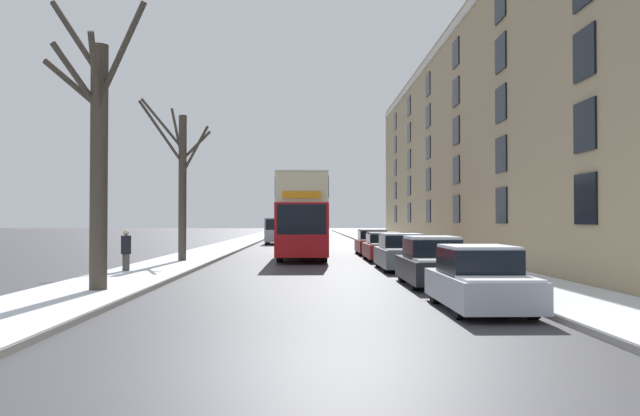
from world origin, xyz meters
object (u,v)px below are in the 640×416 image
object	(u,v)px
bare_tree_left_1	(181,179)
parked_car_0	(479,281)
parked_car_2	(402,253)
bare_tree_left_0	(97,151)
parked_car_4	(372,243)
pedestrian_left_sidewalk	(126,250)
parked_car_1	(432,263)
parked_car_3	(384,247)
double_decker_bus	(303,213)
oncoming_van	(277,230)

from	to	relation	value
bare_tree_left_1	parked_car_0	distance (m)	18.46
parked_car_2	bare_tree_left_0	bearing A→B (deg)	-138.05
parked_car_4	pedestrian_left_sidewalk	distance (m)	17.40
bare_tree_left_1	pedestrian_left_sidewalk	distance (m)	6.80
parked_car_1	parked_car_2	world-z (taller)	parked_car_1
parked_car_4	parked_car_3	bearing A→B (deg)	-90.00
parked_car_0	parked_car_2	xyz separation A→B (m)	(0.00, 11.47, 0.02)
parked_car_3	pedestrian_left_sidewalk	distance (m)	13.38
pedestrian_left_sidewalk	parked_car_3	bearing A→B (deg)	80.55
double_decker_bus	parked_car_2	xyz separation A→B (m)	(4.12, -7.91, -1.75)
oncoming_van	bare_tree_left_0	bearing A→B (deg)	-94.64
parked_car_1	parked_car_4	distance (m)	17.84
parked_car_2	parked_car_4	xyz separation A→B (m)	(0.00, 11.65, -0.00)
bare_tree_left_1	parked_car_3	bearing A→B (deg)	12.58
parked_car_1	pedestrian_left_sidewalk	size ratio (longest dim) A/B	2.43
bare_tree_left_1	parked_car_4	distance (m)	12.93
oncoming_van	parked_car_3	bearing A→B (deg)	-74.08
parked_car_0	pedestrian_left_sidewalk	xyz separation A→B (m)	(-10.57, 9.30, 0.26)
parked_car_0	bare_tree_left_0	bearing A→B (deg)	162.92
bare_tree_left_1	double_decker_bus	world-z (taller)	bare_tree_left_1
bare_tree_left_1	parked_car_0	size ratio (longest dim) A/B	1.95
bare_tree_left_0	parked_car_0	distance (m)	10.45
parked_car_1	bare_tree_left_0	bearing A→B (deg)	-166.10
bare_tree_left_0	parked_car_4	world-z (taller)	bare_tree_left_0
double_decker_bus	oncoming_van	world-z (taller)	double_decker_bus
parked_car_4	parked_car_1	bearing A→B (deg)	-90.00
bare_tree_left_0	parked_car_1	world-z (taller)	bare_tree_left_0
bare_tree_left_1	oncoming_van	bearing A→B (deg)	82.47
parked_car_0	parked_car_2	world-z (taller)	parked_car_2
parked_car_3	oncoming_van	xyz separation A→B (m)	(-6.48, 22.71, 0.55)
bare_tree_left_0	oncoming_van	world-z (taller)	bare_tree_left_0
double_decker_bus	parked_car_2	bearing A→B (deg)	-62.49
parked_car_1	parked_car_2	distance (m)	6.19
bare_tree_left_1	parked_car_2	size ratio (longest dim) A/B	1.78
parked_car_2	parked_car_3	xyz separation A→B (m)	(-0.00, 6.03, -0.02)
parked_car_2	oncoming_van	distance (m)	29.47
parked_car_1	oncoming_van	xyz separation A→B (m)	(-6.48, 34.93, 0.52)
parked_car_3	pedestrian_left_sidewalk	xyz separation A→B (m)	(-10.57, -8.19, 0.25)
parked_car_3	oncoming_van	size ratio (longest dim) A/B	0.87
parked_car_2	parked_car_3	distance (m)	6.03
parked_car_0	parked_car_3	distance (m)	17.49
bare_tree_left_1	parked_car_4	world-z (taller)	bare_tree_left_1
parked_car_3	double_decker_bus	bearing A→B (deg)	155.46
parked_car_2	oncoming_van	xyz separation A→B (m)	(-6.48, 28.74, 0.53)
bare_tree_left_1	parked_car_3	world-z (taller)	bare_tree_left_1
parked_car_1	bare_tree_left_1	bearing A→B (deg)	134.22
double_decker_bus	parked_car_1	bearing A→B (deg)	-73.72
bare_tree_left_1	parked_car_0	xyz separation A→B (m)	(9.77, -15.31, -3.32)
parked_car_1	parked_car_3	xyz separation A→B (m)	(0.00, 12.22, -0.03)
parked_car_0	parked_car_3	bearing A→B (deg)	90.00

